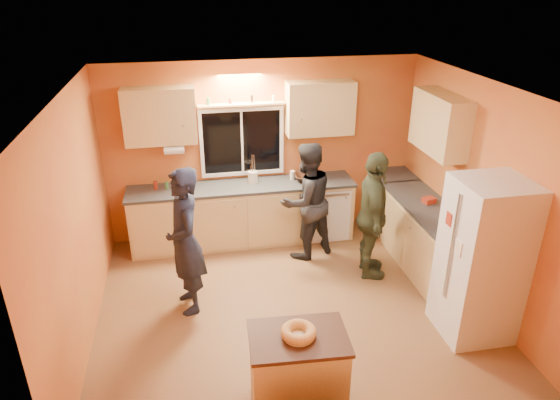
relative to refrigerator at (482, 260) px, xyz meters
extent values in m
plane|color=brown|center=(-1.89, 0.80, -0.90)|extent=(4.50, 4.50, 0.00)
cube|color=#C78133|center=(-1.89, 2.80, 0.40)|extent=(4.50, 0.04, 2.60)
cube|color=#C78133|center=(-1.89, -1.20, 0.40)|extent=(4.50, 0.04, 2.60)
cube|color=#C78133|center=(-4.14, 0.80, 0.40)|extent=(0.04, 4.00, 2.60)
cube|color=#C78133|center=(0.36, 0.80, 0.40)|extent=(0.04, 4.00, 2.60)
cube|color=white|center=(-1.89, 0.80, 1.70)|extent=(4.50, 4.00, 0.02)
cube|color=black|center=(-2.19, 2.79, 0.55)|extent=(1.10, 0.02, 0.90)
cube|color=white|center=(-2.19, 2.77, 0.55)|extent=(1.20, 0.04, 1.00)
cube|color=tan|center=(-3.29, 2.64, 1.02)|extent=(0.95, 0.33, 0.75)
cube|color=tan|center=(-1.09, 2.64, 1.02)|extent=(0.95, 0.33, 0.75)
cube|color=tan|center=(0.19, 1.60, 1.02)|extent=(0.33, 1.00, 0.75)
cylinder|color=silver|center=(-3.14, 2.52, 0.58)|extent=(0.27, 0.12, 0.12)
cube|color=tan|center=(-2.24, 2.50, -0.47)|extent=(3.20, 0.60, 0.86)
cube|color=#282B2D|center=(-2.24, 2.50, -0.02)|extent=(3.24, 0.62, 0.04)
cube|color=tan|center=(0.06, 2.50, -0.47)|extent=(0.60, 0.60, 0.86)
cube|color=#282B2D|center=(0.06, 2.50, -0.02)|extent=(0.62, 0.62, 0.04)
cube|color=tan|center=(0.06, 1.30, -0.47)|extent=(0.60, 1.80, 0.86)
cube|color=#282B2D|center=(0.06, 1.30, -0.02)|extent=(0.62, 1.84, 0.04)
cube|color=silver|center=(0.00, 0.00, 0.00)|extent=(0.72, 0.70, 1.80)
cube|color=tan|center=(-2.15, -0.72, -0.50)|extent=(0.85, 0.59, 0.80)
cube|color=#311A10|center=(-2.15, -0.72, -0.09)|extent=(0.89, 0.63, 0.04)
torus|color=tan|center=(-2.15, -0.72, -0.03)|extent=(0.31, 0.31, 0.09)
imported|color=black|center=(-3.07, 1.03, -0.02)|extent=(0.53, 0.71, 1.76)
imported|color=black|center=(-1.43, 1.95, -0.07)|extent=(0.98, 0.89, 1.65)
imported|color=#353E27|center=(-0.73, 1.30, -0.05)|extent=(0.63, 1.06, 1.70)
imported|color=#311A10|center=(-1.28, 2.52, 0.05)|extent=(0.43, 0.43, 0.09)
cylinder|color=#ECE0C5|center=(-2.07, 2.57, 0.09)|extent=(0.14, 0.14, 0.17)
imported|color=gray|center=(0.09, 0.56, 0.16)|extent=(0.32, 0.28, 0.33)
cube|color=maroon|center=(0.10, 1.45, 0.04)|extent=(0.19, 0.16, 0.07)
camera|label=1|loc=(-2.94, -4.02, 2.77)|focal=32.00mm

